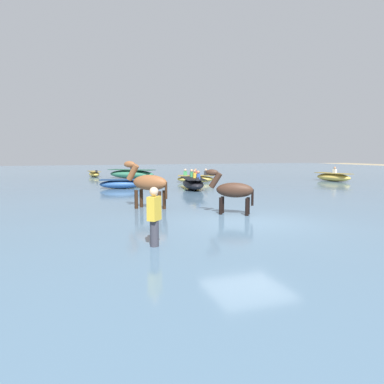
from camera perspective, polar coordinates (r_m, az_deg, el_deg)
name	(u,v)px	position (r m, az deg, el deg)	size (l,w,h in m)	color
ground_plane	(248,230)	(10.72, 9.44, -6.35)	(120.00, 120.00, 0.00)	gray
water_surface	(166,192)	(19.94, -4.34, 0.07)	(90.00, 90.00, 0.28)	slate
horse_lead_chestnut	(148,184)	(12.86, -7.40, 1.37)	(1.60, 1.57, 2.08)	brown
horse_trailing_dark_bay	(233,191)	(11.68, 6.84, 0.12)	(1.53, 1.22, 1.82)	#382319
boat_mid_outer	(131,174)	(28.96, -10.15, 3.01)	(3.97, 3.57, 1.22)	#337556
boat_distant_east	(121,184)	(20.72, -11.84, 1.35)	(2.68, 1.41, 0.55)	#28518E
boat_mid_channel	(196,179)	(24.55, 0.62, 2.28)	(2.80, 1.60, 0.99)	gold
boat_near_starboard	(193,183)	(19.79, 0.19, 1.45)	(1.66, 3.31, 1.14)	black
boat_far_inshore	(94,174)	(31.91, -16.14, 2.94)	(1.12, 2.49, 0.64)	gold
boat_far_offshore	(333,177)	(27.82, 22.69, 2.34)	(1.59, 3.01, 1.09)	gold
person_wading_close	(154,221)	(7.64, -6.37, -4.85)	(0.36, 0.37, 1.63)	#383842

